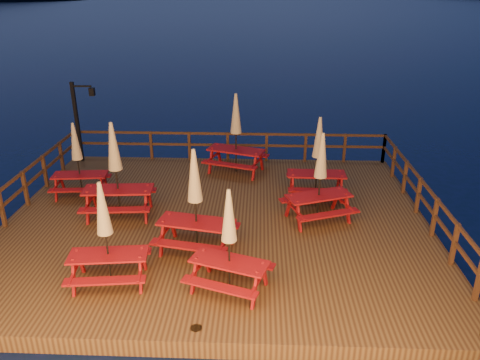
{
  "coord_description": "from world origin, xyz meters",
  "views": [
    {
      "loc": [
        1.17,
        -11.89,
        6.67
      ],
      "look_at": [
        0.64,
        0.6,
        1.38
      ],
      "focal_mm": 35.0,
      "sensor_mm": 36.0,
      "label": 1
    }
  ],
  "objects_px": {
    "picnic_table_1": "(195,200)",
    "picnic_table_2": "(318,156)",
    "lamp_post": "(80,115)",
    "picnic_table_0": "(77,159)"
  },
  "relations": [
    {
      "from": "picnic_table_1",
      "to": "picnic_table_2",
      "type": "distance_m",
      "value": 4.78
    },
    {
      "from": "picnic_table_0",
      "to": "picnic_table_2",
      "type": "height_order",
      "value": "picnic_table_2"
    },
    {
      "from": "picnic_table_0",
      "to": "picnic_table_2",
      "type": "distance_m",
      "value": 7.44
    },
    {
      "from": "lamp_post",
      "to": "picnic_table_1",
      "type": "relative_size",
      "value": 1.11
    },
    {
      "from": "lamp_post",
      "to": "picnic_table_1",
      "type": "height_order",
      "value": "lamp_post"
    },
    {
      "from": "lamp_post",
      "to": "picnic_table_2",
      "type": "relative_size",
      "value": 1.16
    },
    {
      "from": "picnic_table_0",
      "to": "picnic_table_2",
      "type": "bearing_deg",
      "value": -3.76
    },
    {
      "from": "lamp_post",
      "to": "picnic_table_1",
      "type": "distance_m",
      "value": 8.03
    },
    {
      "from": "picnic_table_0",
      "to": "picnic_table_1",
      "type": "bearing_deg",
      "value": -43.39
    },
    {
      "from": "picnic_table_1",
      "to": "picnic_table_2",
      "type": "relative_size",
      "value": 1.05
    }
  ]
}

